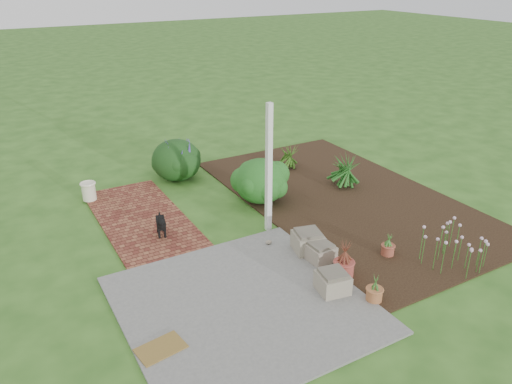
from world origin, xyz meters
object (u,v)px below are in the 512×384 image
stone_trough_near (333,282)px  evergreen_shrub (261,180)px  black_dog (161,223)px  cream_ceramic_urn (89,191)px

stone_trough_near → evergreen_shrub: bearing=78.5°
black_dog → cream_ceramic_urn: size_ratio=1.34×
stone_trough_near → cream_ceramic_urn: bearing=115.6°
black_dog → evergreen_shrub: evergreen_shrub is taller
stone_trough_near → black_dog: 3.43m
black_dog → cream_ceramic_urn: black_dog is taller
black_dog → cream_ceramic_urn: 2.44m
cream_ceramic_urn → black_dog: bearing=-70.5°
black_dog → evergreen_shrub: 2.46m
black_dog → evergreen_shrub: bearing=24.6°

